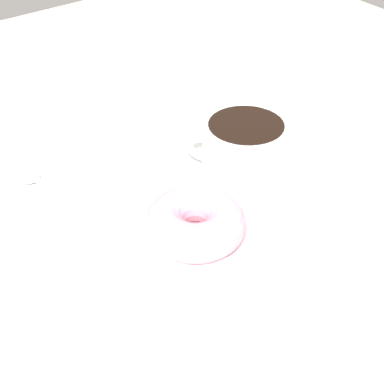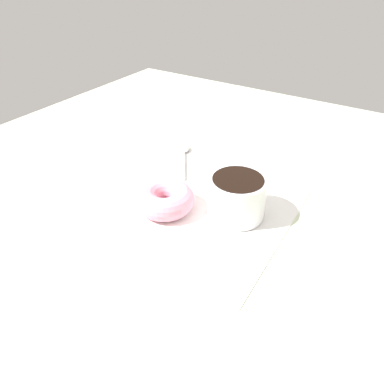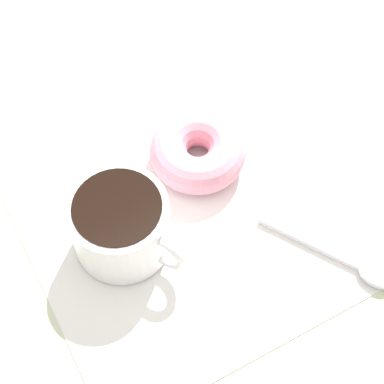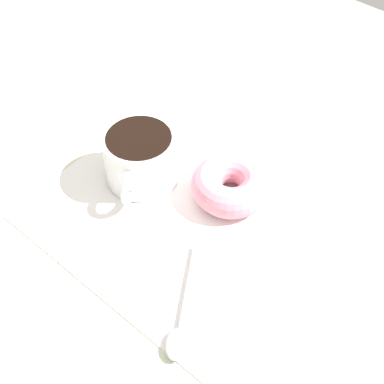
% 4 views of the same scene
% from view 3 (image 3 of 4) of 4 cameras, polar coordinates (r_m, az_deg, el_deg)
% --- Properties ---
extents(ground_plane, '(1.20, 1.20, 0.02)m').
position_cam_3_polar(ground_plane, '(0.65, -0.97, -3.23)').
color(ground_plane, beige).
extents(napkin, '(0.35, 0.35, 0.00)m').
position_cam_3_polar(napkin, '(0.65, 0.00, -0.98)').
color(napkin, white).
rests_on(napkin, ground_plane).
extents(coffee_cup, '(0.09, 0.11, 0.07)m').
position_cam_3_polar(coffee_cup, '(0.60, -6.28, -2.91)').
color(coffee_cup, white).
rests_on(coffee_cup, napkin).
extents(donut, '(0.10, 0.10, 0.04)m').
position_cam_3_polar(donut, '(0.66, 0.51, 3.65)').
color(donut, pink).
rests_on(donut, napkin).
extents(spoon, '(0.09, 0.13, 0.01)m').
position_cam_3_polar(spoon, '(0.63, 14.37, -6.40)').
color(spoon, silver).
rests_on(spoon, napkin).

